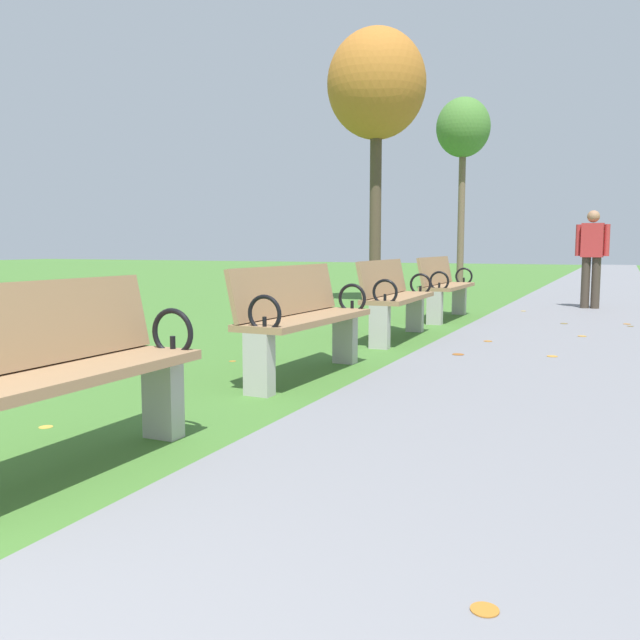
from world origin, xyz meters
The scene contains 9 objects.
paved_walkway centered at (1.22, 18.00, 0.01)m, with size 2.44×44.00×0.02m, color slate.
park_bench_2 centered at (-0.50, 2.30, 0.49)m, with size 0.49×1.60×0.90m.
park_bench_3 centered at (-0.50, 4.92, 0.49)m, with size 0.53×1.62×0.90m.
park_bench_4 centered at (-0.50, 7.34, 0.49)m, with size 0.53×1.62×0.90m.
park_bench_5 centered at (-0.50, 9.67, 0.49)m, with size 0.47×1.60×0.90m.
tree_1 centered at (-2.30, 11.69, 3.86)m, with size 1.75×1.75×4.88m.
tree_2 centered at (-1.54, 15.28, 3.59)m, with size 1.19×1.19×4.32m.
pedestrian_walking centered at (1.36, 12.11, 0.93)m, with size 0.53×0.24×1.62m.
scattered_leaves centered at (0.32, 6.02, 0.02)m, with size 4.04×11.79×0.02m.
Camera 1 is at (1.85, 0.08, 1.06)m, focal length 37.70 mm.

